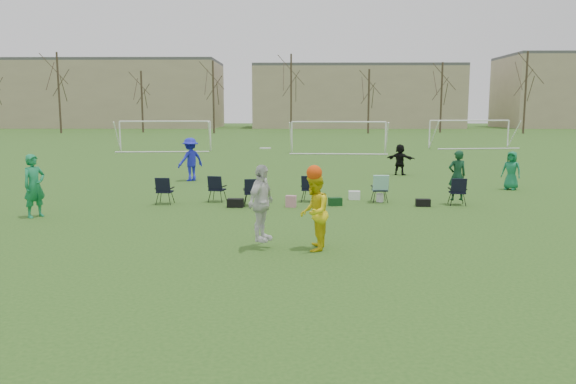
{
  "coord_description": "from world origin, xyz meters",
  "views": [
    {
      "loc": [
        0.65,
        -11.92,
        3.33
      ],
      "look_at": [
        0.46,
        2.24,
        1.25
      ],
      "focal_mm": 35.0,
      "sensor_mm": 36.0,
      "label": 1
    }
  ],
  "objects_px": {
    "fielder_green_far": "(511,171)",
    "goal_right": "(470,126)",
    "goal_mid": "(339,128)",
    "center_contest": "(291,207)",
    "fielder_blue": "(191,159)",
    "goal_left": "(165,127)",
    "fielder_green_near": "(34,186)",
    "fielder_black": "(400,160)"
  },
  "relations": [
    {
      "from": "fielder_black",
      "to": "goal_right",
      "type": "xyz_separation_m",
      "value": [
        9.96,
        21.05,
        1.13
      ]
    },
    {
      "from": "fielder_green_far",
      "to": "goal_right",
      "type": "bearing_deg",
      "value": 115.86
    },
    {
      "from": "fielder_green_far",
      "to": "fielder_green_near",
      "type": "bearing_deg",
      "value": -120.48
    },
    {
      "from": "fielder_black",
      "to": "goal_left",
      "type": "xyz_separation_m",
      "value": [
        -16.04,
        17.05,
        1.13
      ]
    },
    {
      "from": "fielder_blue",
      "to": "goal_left",
      "type": "xyz_separation_m",
      "value": [
        -5.7,
        19.64,
        0.91
      ]
    },
    {
      "from": "fielder_green_far",
      "to": "goal_left",
      "type": "height_order",
      "value": "goal_left"
    },
    {
      "from": "fielder_blue",
      "to": "fielder_black",
      "type": "height_order",
      "value": "fielder_blue"
    },
    {
      "from": "goal_left",
      "to": "goal_mid",
      "type": "bearing_deg",
      "value": -13.13
    },
    {
      "from": "fielder_blue",
      "to": "goal_left",
      "type": "relative_size",
      "value": 0.27
    },
    {
      "from": "fielder_blue",
      "to": "goal_mid",
      "type": "relative_size",
      "value": 0.27
    },
    {
      "from": "fielder_blue",
      "to": "center_contest",
      "type": "xyz_separation_m",
      "value": [
        4.84,
        -13.13,
        0.01
      ]
    },
    {
      "from": "fielder_green_near",
      "to": "goal_mid",
      "type": "height_order",
      "value": "goal_mid"
    },
    {
      "from": "fielder_black",
      "to": "fielder_blue",
      "type": "bearing_deg",
      "value": 42.48
    },
    {
      "from": "center_contest",
      "to": "goal_left",
      "type": "xyz_separation_m",
      "value": [
        -10.54,
        32.77,
        0.9
      ]
    },
    {
      "from": "goal_mid",
      "to": "center_contest",
      "type": "bearing_deg",
      "value": -92.41
    },
    {
      "from": "fielder_blue",
      "to": "goal_right",
      "type": "height_order",
      "value": "goal_right"
    },
    {
      "from": "center_contest",
      "to": "goal_left",
      "type": "distance_m",
      "value": 34.43
    },
    {
      "from": "fielder_black",
      "to": "goal_right",
      "type": "height_order",
      "value": "goal_right"
    },
    {
      "from": "goal_mid",
      "to": "goal_right",
      "type": "height_order",
      "value": "same"
    },
    {
      "from": "center_contest",
      "to": "goal_right",
      "type": "xyz_separation_m",
      "value": [
        15.46,
        36.77,
        0.9
      ]
    },
    {
      "from": "center_contest",
      "to": "goal_left",
      "type": "relative_size",
      "value": 0.33
    },
    {
      "from": "center_contest",
      "to": "fielder_green_far",
      "type": "bearing_deg",
      "value": 48.49
    },
    {
      "from": "fielder_green_far",
      "to": "goal_mid",
      "type": "xyz_separation_m",
      "value": [
        -5.71,
        20.41,
        1.12
      ]
    },
    {
      "from": "goal_mid",
      "to": "fielder_green_far",
      "type": "bearing_deg",
      "value": -70.37
    },
    {
      "from": "fielder_green_far",
      "to": "fielder_black",
      "type": "xyz_separation_m",
      "value": [
        -3.67,
        5.36,
        -0.01
      ]
    },
    {
      "from": "fielder_green_far",
      "to": "goal_left",
      "type": "distance_m",
      "value": 29.87
    },
    {
      "from": "fielder_blue",
      "to": "goal_right",
      "type": "bearing_deg",
      "value": -174.75
    },
    {
      "from": "fielder_green_near",
      "to": "goal_mid",
      "type": "relative_size",
      "value": 0.27
    },
    {
      "from": "goal_left",
      "to": "goal_mid",
      "type": "xyz_separation_m",
      "value": [
        14.0,
        -2.0,
        0.0
      ]
    },
    {
      "from": "fielder_blue",
      "to": "center_contest",
      "type": "distance_m",
      "value": 13.99
    },
    {
      "from": "center_contest",
      "to": "goal_left",
      "type": "bearing_deg",
      "value": 107.84
    },
    {
      "from": "goal_left",
      "to": "fielder_green_far",
      "type": "bearing_deg",
      "value": -53.67
    },
    {
      "from": "fielder_green_far",
      "to": "goal_right",
      "type": "relative_size",
      "value": 0.22
    },
    {
      "from": "fielder_blue",
      "to": "fielder_green_near",
      "type": "bearing_deg",
      "value": 26.69
    },
    {
      "from": "fielder_green_near",
      "to": "fielder_green_far",
      "type": "relative_size",
      "value": 1.22
    },
    {
      "from": "fielder_green_far",
      "to": "center_contest",
      "type": "height_order",
      "value": "center_contest"
    },
    {
      "from": "fielder_green_far",
      "to": "goal_right",
      "type": "height_order",
      "value": "goal_right"
    },
    {
      "from": "fielder_green_far",
      "to": "fielder_black",
      "type": "height_order",
      "value": "fielder_green_far"
    },
    {
      "from": "goal_mid",
      "to": "fielder_blue",
      "type": "bearing_deg",
      "value": -111.19
    },
    {
      "from": "fielder_green_far",
      "to": "center_contest",
      "type": "bearing_deg",
      "value": -92.25
    },
    {
      "from": "center_contest",
      "to": "goal_mid",
      "type": "xyz_separation_m",
      "value": [
        3.46,
        30.77,
        0.9
      ]
    },
    {
      "from": "fielder_blue",
      "to": "fielder_green_far",
      "type": "bearing_deg",
      "value": 124.7
    }
  ]
}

